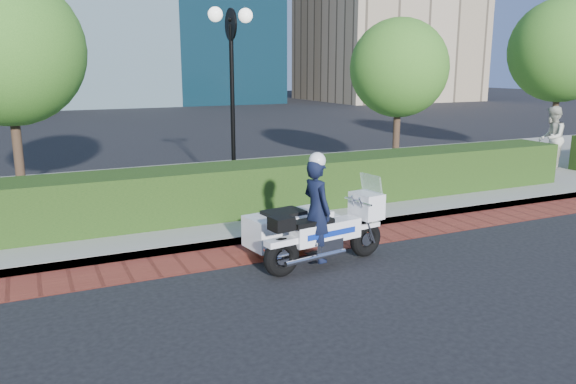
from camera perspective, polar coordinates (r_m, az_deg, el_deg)
name	(u,v)px	position (r m, az deg, el deg)	size (l,w,h in m)	color
ground	(291,283)	(8.31, 0.30, -9.26)	(120.00, 120.00, 0.00)	black
brick_strip	(253,253)	(9.60, -3.57, -6.18)	(60.00, 1.00, 0.01)	maroon
sidewalk	(184,195)	(13.71, -10.52, -0.30)	(60.00, 8.00, 0.15)	gray
hedge_main	(214,191)	(11.34, -7.53, 0.06)	(18.00, 1.20, 1.00)	black
lamppost	(232,73)	(12.90, -5.73, 11.97)	(1.02, 0.70, 4.21)	black
tree_b	(7,50)	(13.47, -26.63, 12.78)	(3.20, 3.20, 4.89)	#332319
tree_c	(399,68)	(16.66, 11.22, 12.24)	(2.80, 2.80, 4.30)	#332319
tree_d	(561,50)	(21.15, 26.03, 12.80)	(3.40, 3.40, 5.16)	#332319
police_motorcycle	(309,224)	(9.01, 2.15, -3.26)	(2.27, 1.62, 1.84)	black
pedestrian	(551,138)	(18.06, 25.19, 4.99)	(0.89, 0.69, 1.83)	beige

